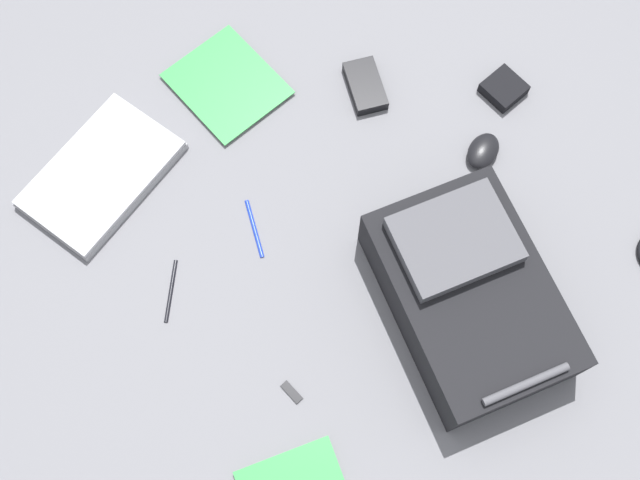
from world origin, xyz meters
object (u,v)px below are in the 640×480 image
(backpack, at_px, (468,293))
(pen_blue, at_px, (254,228))
(usb_stick, at_px, (292,392))
(power_brick, at_px, (365,86))
(pen_black, at_px, (171,291))
(book_blue, at_px, (227,85))
(laptop, at_px, (102,174))
(earbud_pouch, at_px, (504,89))
(computer_mouse, at_px, (483,151))

(backpack, bearing_deg, pen_blue, -54.62)
(backpack, relative_size, usb_stick, 9.93)
(power_brick, distance_m, pen_black, 0.66)
(book_blue, bearing_deg, laptop, 7.11)
(pen_black, relative_size, usb_stick, 2.76)
(usb_stick, bearing_deg, earbud_pouch, -158.86)
(computer_mouse, relative_size, pen_blue, 0.69)
(laptop, distance_m, earbud_pouch, 0.96)
(laptop, xyz_separation_m, pen_black, (0.01, 0.32, -0.01))
(pen_blue, bearing_deg, pen_black, 5.18)
(power_brick, relative_size, pen_black, 0.96)
(computer_mouse, distance_m, pen_blue, 0.56)
(computer_mouse, xyz_separation_m, earbud_pouch, (-0.14, -0.10, -0.00))
(computer_mouse, bearing_deg, power_brick, -1.91)
(laptop, height_order, earbud_pouch, laptop)
(pen_blue, xyz_separation_m, earbud_pouch, (-0.68, 0.04, 0.01))
(backpack, distance_m, pen_black, 0.64)
(pen_black, xyz_separation_m, pen_blue, (-0.23, -0.02, 0.00))
(pen_black, bearing_deg, earbud_pouch, 178.97)
(book_blue, distance_m, earbud_pouch, 0.66)
(laptop, relative_size, earbud_pouch, 4.65)
(power_brick, bearing_deg, usb_stick, 42.89)
(backpack, xyz_separation_m, pen_blue, (0.28, -0.40, -0.07))
(power_brick, distance_m, usb_stick, 0.74)
(earbud_pouch, bearing_deg, laptop, -20.61)
(pen_black, relative_size, earbud_pouch, 1.63)
(backpack, xyz_separation_m, book_blue, (0.14, -0.74, -0.07))
(laptop, height_order, usb_stick, laptop)
(computer_mouse, relative_size, power_brick, 0.71)
(book_blue, height_order, computer_mouse, computer_mouse)
(power_brick, xyz_separation_m, pen_blue, (0.41, 0.15, -0.01))
(backpack, height_order, earbud_pouch, backpack)
(backpack, relative_size, earbud_pouch, 5.86)
(pen_blue, bearing_deg, earbud_pouch, 176.89)
(backpack, bearing_deg, computer_mouse, -134.92)
(backpack, height_order, usb_stick, backpack)
(book_blue, distance_m, usb_stick, 0.75)
(backpack, bearing_deg, book_blue, -79.48)
(pen_blue, bearing_deg, usb_stick, 69.53)
(computer_mouse, distance_m, power_brick, 0.32)
(laptop, relative_size, power_brick, 2.97)
(laptop, bearing_deg, computer_mouse, 149.75)
(pen_blue, bearing_deg, power_brick, -159.52)
(pen_blue, bearing_deg, backpack, 125.38)
(laptop, height_order, power_brick, laptop)
(book_blue, bearing_deg, earbud_pouch, 144.45)
(power_brick, bearing_deg, backpack, 76.61)
(computer_mouse, relative_size, earbud_pouch, 1.12)
(book_blue, bearing_deg, backpack, 100.52)
(laptop, xyz_separation_m, power_brick, (-0.63, 0.15, -0.00))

